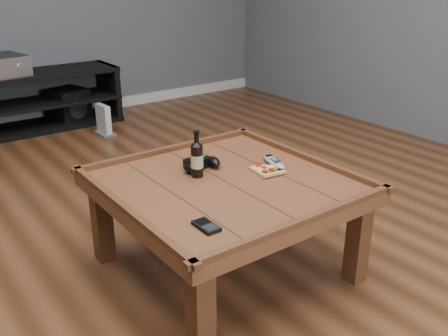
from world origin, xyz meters
TOP-DOWN VIEW (x-y plane):
  - ground at (0.00, 0.00)m, footprint 6.00×6.00m
  - baseboard at (0.00, 2.99)m, footprint 5.00×0.02m
  - coffee_table at (0.00, 0.00)m, footprint 1.03×1.03m
  - media_console at (0.00, 2.75)m, footprint 1.40×0.45m
  - beer_bottle at (-0.07, 0.12)m, footprint 0.06×0.06m
  - game_controller at (-0.01, 0.18)m, footprint 0.21×0.15m
  - pizza_slice at (0.22, -0.02)m, footprint 0.16×0.23m
  - smartphone at (-0.31, -0.30)m, footprint 0.06×0.11m
  - remote_control at (0.31, 0.03)m, footprint 0.11×0.20m
  - subwoofer at (0.28, 2.80)m, footprint 0.38×0.38m
  - game_console at (0.39, 2.26)m, footprint 0.12×0.21m

SIDE VIEW (x-z plane):
  - ground at x=0.00m, z-range 0.00..0.00m
  - baseboard at x=0.00m, z-range 0.00..0.10m
  - game_console at x=0.39m, z-range -0.01..0.24m
  - subwoofer at x=0.28m, z-range 0.00..0.31m
  - media_console at x=0.00m, z-range 0.00..0.50m
  - coffee_table at x=0.00m, z-range 0.15..0.63m
  - smartphone at x=-0.31m, z-range 0.45..0.47m
  - pizza_slice at x=0.22m, z-range 0.45..0.47m
  - remote_control at x=0.31m, z-range 0.45..0.48m
  - game_controller at x=-0.01m, z-range 0.45..0.51m
  - beer_bottle at x=-0.07m, z-range 0.43..0.64m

